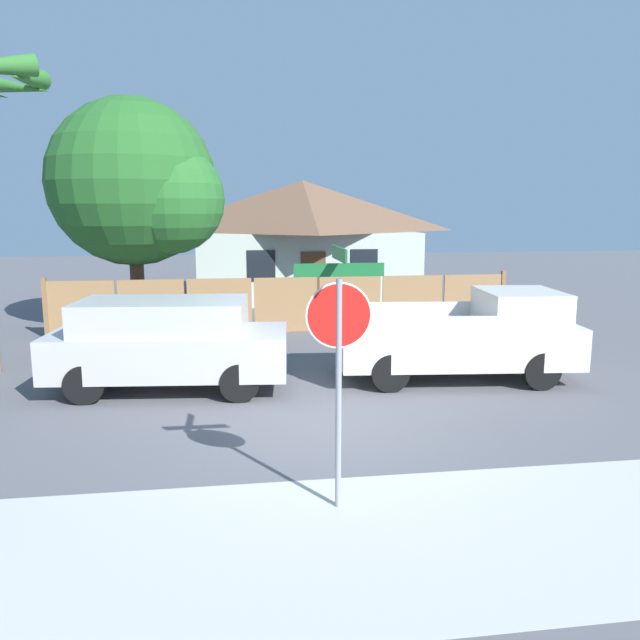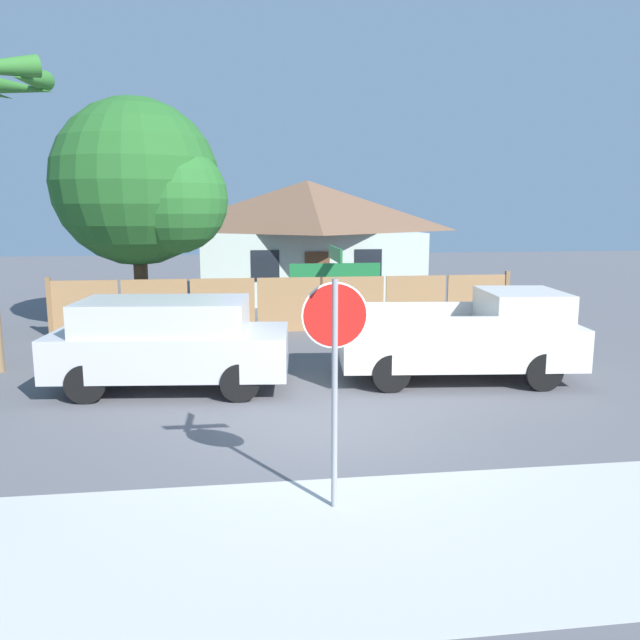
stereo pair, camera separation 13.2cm
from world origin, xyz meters
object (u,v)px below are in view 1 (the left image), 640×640
house (303,236)px  oak_tree (140,186)px  stop_sign (339,334)px  orange_pickup (465,336)px  red_suv (168,342)px

house → oak_tree: oak_tree is taller
oak_tree → stop_sign: oak_tree is taller
orange_pickup → stop_sign: 6.49m
house → red_suv: bearing=-107.6°
orange_pickup → house: bearing=103.5°
stop_sign → oak_tree: bearing=108.3°
house → orange_pickup: house is taller
red_suv → stop_sign: bearing=-59.8°
oak_tree → red_suv: bearing=-79.1°
oak_tree → stop_sign: 12.32m
red_suv → orange_pickup: bearing=5.4°
red_suv → stop_sign: (2.42, -5.29, 1.13)m
red_suv → orange_pickup: size_ratio=0.94×
oak_tree → red_suv: (1.21, -6.31, -3.16)m
house → stop_sign: size_ratio=2.90×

